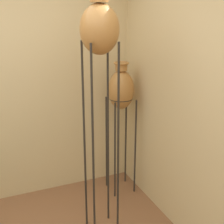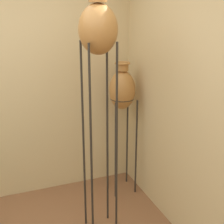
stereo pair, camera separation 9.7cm
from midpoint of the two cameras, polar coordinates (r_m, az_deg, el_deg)
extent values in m
cube|color=#D1B784|center=(2.53, 19.72, 0.17)|extent=(0.06, 7.21, 2.70)
cylinder|color=#28231E|center=(2.73, -2.80, -7.10)|extent=(0.02, 0.02, 1.84)
cylinder|color=#28231E|center=(2.81, 1.85, -6.35)|extent=(0.02, 0.02, 1.84)
cylinder|color=#28231E|center=(2.94, -4.29, -5.25)|extent=(0.02, 0.02, 1.84)
cylinder|color=#28231E|center=(3.01, 0.06, -4.61)|extent=(0.02, 0.02, 1.84)
torus|color=#28231E|center=(2.64, -1.44, 12.86)|extent=(0.25, 0.25, 0.02)
ellipsoid|color=#A87038|center=(2.63, -1.46, 14.88)|extent=(0.33, 0.33, 0.41)
cylinder|color=#28231E|center=(3.53, 1.45, -7.27)|extent=(0.02, 0.02, 1.15)
cylinder|color=#28231E|center=(3.63, 5.21, -6.61)|extent=(0.02, 0.02, 1.15)
cylinder|color=#28231E|center=(3.74, -0.06, -5.71)|extent=(0.02, 0.02, 1.15)
cylinder|color=#28231E|center=(3.84, 3.52, -5.15)|extent=(0.02, 0.02, 1.15)
torus|color=#28231E|center=(3.49, 2.66, 2.48)|extent=(0.26, 0.26, 0.02)
ellipsoid|color=#A87038|center=(3.46, 2.68, 4.04)|extent=(0.29, 0.29, 0.44)
cylinder|color=#A87038|center=(3.41, 2.75, 8.25)|extent=(0.13, 0.13, 0.08)
torus|color=#A87038|center=(3.40, 2.76, 8.92)|extent=(0.17, 0.17, 0.02)
camera|label=1|loc=(0.05, -89.12, 0.29)|focal=50.00mm
camera|label=2|loc=(0.05, 90.88, -0.29)|focal=50.00mm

